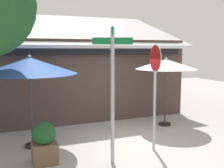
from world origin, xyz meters
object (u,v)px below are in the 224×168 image
object	(u,v)px
patio_umbrella_royal_blue_left	(30,66)
patio_umbrella_ivory_center	(166,65)
street_sign_post	(113,81)
stop_sign	(155,78)
sidewalk_planter	(44,143)

from	to	relation	value
patio_umbrella_royal_blue_left	patio_umbrella_ivory_center	bearing A→B (deg)	5.49
street_sign_post	patio_umbrella_ivory_center	size ratio (longest dim) A/B	1.32
stop_sign	patio_umbrella_ivory_center	distance (m)	2.54
street_sign_post	stop_sign	bearing A→B (deg)	14.65
street_sign_post	patio_umbrella_royal_blue_left	distance (m)	2.53
street_sign_post	stop_sign	distance (m)	1.44
street_sign_post	patio_umbrella_royal_blue_left	size ratio (longest dim) A/B	1.25
patio_umbrella_royal_blue_left	patio_umbrella_ivory_center	xyz separation A→B (m)	(4.72, 0.45, -0.09)
stop_sign	patio_umbrella_royal_blue_left	distance (m)	3.44
stop_sign	sidewalk_planter	world-z (taller)	stop_sign
street_sign_post	stop_sign	size ratio (longest dim) A/B	1.13
street_sign_post	sidewalk_planter	xyz separation A→B (m)	(-1.54, 0.61, -1.51)
street_sign_post	sidewalk_planter	world-z (taller)	street_sign_post
stop_sign	sidewalk_planter	xyz separation A→B (m)	(-2.93, 0.25, -1.51)
street_sign_post	patio_umbrella_ivory_center	distance (m)	3.81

